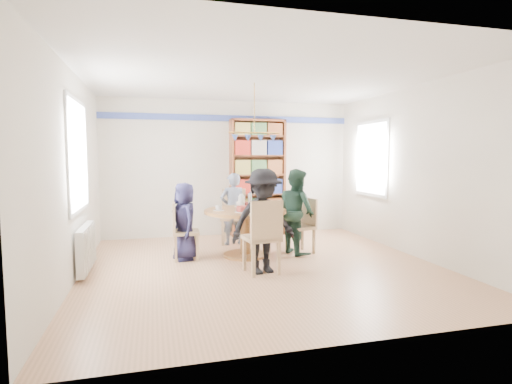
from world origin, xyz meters
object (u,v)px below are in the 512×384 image
object	(u,v)px
person_right	(297,211)
chair_left	(181,228)
radiator	(86,248)
dining_table	(245,222)
person_left	(185,221)
bookshelf	(257,179)
person_near	(263,221)
person_far	(233,209)
chair_far	(234,213)
chair_right	(304,223)
chair_near	(264,234)

from	to	relation	value
person_right	chair_left	bearing A→B (deg)	75.86
radiator	dining_table	distance (m)	2.34
person_left	bookshelf	size ratio (longest dim) A/B	0.51
dining_table	person_right	world-z (taller)	person_right
person_left	person_right	world-z (taller)	person_right
dining_table	person_near	bearing A→B (deg)	-88.06
person_far	chair_far	bearing A→B (deg)	-109.08
chair_right	person_far	xyz separation A→B (m)	(-1.03, 0.87, 0.15)
chair_left	person_right	distance (m)	1.88
person_far	bookshelf	world-z (taller)	bookshelf
chair_left	person_far	world-z (taller)	person_far
radiator	person_far	bearing A→B (deg)	28.70
person_left	chair_left	bearing A→B (deg)	-103.78
chair_near	person_near	distance (m)	0.17
dining_table	person_far	xyz separation A→B (m)	(-0.02, 0.89, 0.09)
chair_left	person_right	xyz separation A→B (m)	(1.87, -0.06, 0.20)
chair_left	chair_near	distance (m)	1.48
person_far	chair_left	bearing A→B (deg)	36.23
radiator	bookshelf	xyz separation A→B (m)	(2.95, 2.04, 0.79)
dining_table	person_near	world-z (taller)	person_near
chair_left	person_near	xyz separation A→B (m)	(1.04, -0.99, 0.22)
dining_table	chair_right	xyz separation A→B (m)	(1.00, 0.02, -0.06)
chair_near	chair_far	bearing A→B (deg)	89.92
chair_left	person_left	xyz separation A→B (m)	(0.06, 0.00, 0.10)
person_right	person_near	size ratio (longest dim) A/B	0.97
radiator	person_right	xyz separation A→B (m)	(3.17, 0.34, 0.34)
dining_table	chair_near	xyz separation A→B (m)	(0.02, -1.02, 0.00)
person_near	bookshelf	bearing A→B (deg)	66.27
person_left	person_near	xyz separation A→B (m)	(0.98, -0.99, 0.12)
dining_table	chair_near	world-z (taller)	chair_near
radiator	chair_right	xyz separation A→B (m)	(3.31, 0.38, 0.15)
radiator	bookshelf	bearing A→B (deg)	34.69
person_near	bookshelf	size ratio (longest dim) A/B	0.61
person_near	chair_far	bearing A→B (deg)	79.66
person_near	bookshelf	xyz separation A→B (m)	(0.61, 2.63, 0.43)
chair_far	person_near	xyz separation A→B (m)	(0.01, -2.01, 0.17)
chair_far	bookshelf	bearing A→B (deg)	45.23
radiator	chair_left	world-z (taller)	chair_left
chair_far	person_far	world-z (taller)	person_far
dining_table	person_near	distance (m)	0.96
dining_table	chair_near	bearing A→B (deg)	-88.96
chair_far	person_far	distance (m)	0.20
bookshelf	chair_near	bearing A→B (deg)	-103.00
radiator	bookshelf	distance (m)	3.67
radiator	person_near	bearing A→B (deg)	-14.21
radiator	chair_far	world-z (taller)	chair_far
radiator	dining_table	world-z (taller)	dining_table
dining_table	chair_right	size ratio (longest dim) A/B	1.44
radiator	person_left	world-z (taller)	person_left
radiator	dining_table	size ratio (longest dim) A/B	0.77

